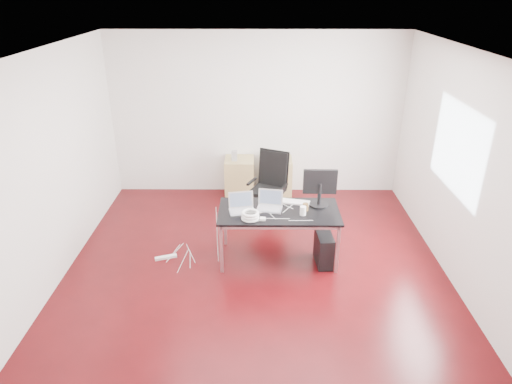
{
  "coord_description": "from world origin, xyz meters",
  "views": [
    {
      "loc": [
        0.04,
        -5.15,
        3.48
      ],
      "look_at": [
        0.0,
        0.55,
        0.85
      ],
      "focal_mm": 32.0,
      "sensor_mm": 36.0,
      "label": 1
    }
  ],
  "objects_px": {
    "desk": "(279,214)",
    "office_chair": "(270,183)",
    "filing_cabinet_right": "(277,178)",
    "pc_tower": "(324,249)",
    "filing_cabinet_left": "(240,178)"
  },
  "relations": [
    {
      "from": "filing_cabinet_right",
      "to": "office_chair",
      "type": "bearing_deg",
      "value": -100.55
    },
    {
      "from": "desk",
      "to": "filing_cabinet_right",
      "type": "xyz_separation_m",
      "value": [
        0.05,
        2.01,
        -0.33
      ]
    },
    {
      "from": "office_chair",
      "to": "filing_cabinet_left",
      "type": "relative_size",
      "value": 1.54
    },
    {
      "from": "desk",
      "to": "office_chair",
      "type": "xyz_separation_m",
      "value": [
        -0.1,
        1.19,
        -0.07
      ]
    },
    {
      "from": "desk",
      "to": "filing_cabinet_left",
      "type": "bearing_deg",
      "value": 106.84
    },
    {
      "from": "pc_tower",
      "to": "filing_cabinet_left",
      "type": "bearing_deg",
      "value": 116.41
    },
    {
      "from": "desk",
      "to": "filing_cabinet_right",
      "type": "height_order",
      "value": "desk"
    },
    {
      "from": "filing_cabinet_right",
      "to": "pc_tower",
      "type": "bearing_deg",
      "value": -75.32
    },
    {
      "from": "office_chair",
      "to": "filing_cabinet_left",
      "type": "xyz_separation_m",
      "value": [
        -0.51,
        0.81,
        -0.26
      ]
    },
    {
      "from": "office_chair",
      "to": "pc_tower",
      "type": "relative_size",
      "value": 2.4
    },
    {
      "from": "pc_tower",
      "to": "filing_cabinet_right",
      "type": "bearing_deg",
      "value": 101.34
    },
    {
      "from": "office_chair",
      "to": "filing_cabinet_right",
      "type": "xyz_separation_m",
      "value": [
        0.15,
        0.81,
        -0.26
      ]
    },
    {
      "from": "desk",
      "to": "pc_tower",
      "type": "distance_m",
      "value": 0.77
    },
    {
      "from": "desk",
      "to": "pc_tower",
      "type": "xyz_separation_m",
      "value": [
        0.61,
        -0.12,
        -0.46
      ]
    },
    {
      "from": "office_chair",
      "to": "pc_tower",
      "type": "xyz_separation_m",
      "value": [
        0.71,
        -1.31,
        -0.39
      ]
    }
  ]
}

